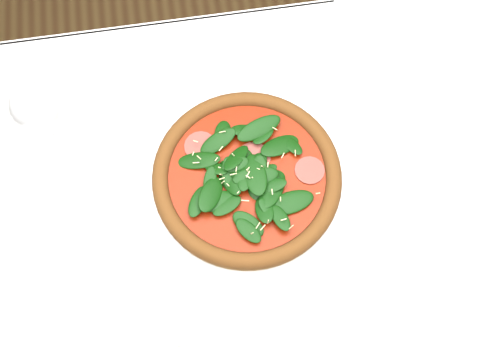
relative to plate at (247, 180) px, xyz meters
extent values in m
plane|color=brown|center=(0.00, -0.03, -0.76)|extent=(6.00, 6.00, 0.00)
cube|color=white|center=(0.00, -0.03, -0.03)|extent=(1.20, 0.80, 0.04)
cylinder|color=#492D1D|center=(-0.54, 0.31, -0.40)|extent=(0.06, 0.06, 0.71)
cylinder|color=#492D1D|center=(0.54, 0.31, -0.40)|extent=(0.06, 0.06, 0.71)
cube|color=white|center=(0.00, 0.37, -0.12)|extent=(1.20, 0.01, 0.22)
cylinder|color=silver|center=(0.00, 0.00, 0.00)|extent=(0.38, 0.38, 0.01)
torus|color=silver|center=(0.00, 0.00, 0.00)|extent=(0.38, 0.38, 0.01)
cylinder|color=brown|center=(0.00, 0.00, 0.01)|extent=(0.35, 0.35, 0.01)
torus|color=#9B5923|center=(0.00, 0.00, 0.02)|extent=(0.36, 0.36, 0.03)
cylinder|color=#991C05|center=(0.00, 0.00, 0.02)|extent=(0.30, 0.30, 0.00)
cylinder|color=brown|center=(0.00, 0.00, 0.02)|extent=(0.26, 0.26, 0.00)
ellipsoid|color=#0F3C0B|center=(0.00, 0.00, 0.03)|extent=(0.28, 0.28, 0.03)
cylinder|color=beige|center=(0.00, 0.00, 0.04)|extent=(0.26, 0.26, 0.00)
cylinder|color=white|center=(-0.32, 0.11, -0.01)|extent=(0.07, 0.07, 0.00)
cylinder|color=white|center=(-0.32, 0.11, 0.04)|extent=(0.01, 0.01, 0.10)
ellipsoid|color=white|center=(-0.32, 0.11, 0.14)|extent=(0.08, 0.08, 0.11)
cube|color=white|center=(-0.20, -0.22, 0.00)|extent=(0.16, 0.08, 0.01)
cube|color=silver|center=(-0.20, -0.22, 0.01)|extent=(0.03, 0.12, 0.00)
cube|color=silver|center=(-0.19, -0.16, 0.01)|extent=(0.03, 0.05, 0.00)
cylinder|color=silver|center=(0.29, 0.31, 0.00)|extent=(0.14, 0.14, 0.01)
torus|color=silver|center=(0.29, 0.31, 0.00)|extent=(0.14, 0.14, 0.01)
camera|label=1|loc=(-0.07, -0.34, 0.88)|focal=40.00mm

